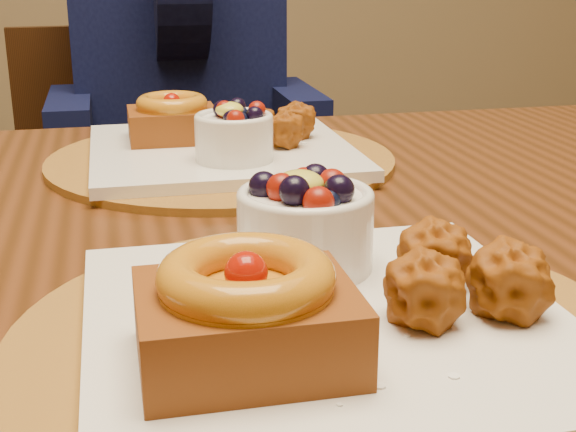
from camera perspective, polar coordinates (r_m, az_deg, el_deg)
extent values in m
cube|color=#3A1D0A|center=(0.69, -2.10, -2.35)|extent=(1.60, 0.90, 0.04)
cylinder|color=brown|center=(0.48, 2.79, -8.71)|extent=(0.38, 0.38, 0.01)
cube|color=white|center=(0.48, 2.81, -7.64)|extent=(0.28, 0.28, 0.01)
cube|color=#572408|center=(0.41, -2.93, -7.81)|extent=(0.11, 0.09, 0.04)
torus|color=#9B6309|center=(0.40, -2.99, -4.33)|extent=(0.09, 0.09, 0.02)
sphere|color=#960F02|center=(0.40, -3.00, -4.07)|extent=(0.02, 0.02, 0.02)
sphere|color=#9B460B|center=(0.51, 10.31, -2.88)|extent=(0.04, 0.04, 0.04)
sphere|color=#9B460B|center=(0.46, 9.59, -5.28)|extent=(0.04, 0.04, 0.04)
sphere|color=#9B460B|center=(0.48, 15.40, -4.62)|extent=(0.04, 0.04, 0.04)
cylinder|color=white|center=(0.53, 1.23, -1.09)|extent=(0.09, 0.09, 0.05)
torus|color=white|center=(0.53, 1.25, 1.50)|extent=(0.09, 0.09, 0.01)
ellipsoid|color=gold|center=(0.52, 0.83, 2.31)|extent=(0.03, 0.03, 0.02)
cylinder|color=brown|center=(0.89, -4.75, 4.01)|extent=(0.38, 0.38, 0.01)
cube|color=white|center=(0.89, -4.77, 4.64)|extent=(0.28, 0.28, 0.01)
cube|color=#572408|center=(0.91, -8.20, 6.47)|extent=(0.10, 0.08, 0.04)
torus|color=#9B6309|center=(0.91, -8.26, 7.93)|extent=(0.08, 0.08, 0.02)
sphere|color=#960F02|center=(0.91, -8.27, 8.06)|extent=(0.02, 0.02, 0.02)
sphere|color=#9B460B|center=(0.87, -0.27, 6.05)|extent=(0.04, 0.04, 0.04)
sphere|color=#9B460B|center=(0.91, -2.27, 6.53)|extent=(0.04, 0.04, 0.04)
sphere|color=#9B460B|center=(0.92, 0.57, 6.66)|extent=(0.04, 0.04, 0.04)
cylinder|color=white|center=(0.82, -3.85, 5.50)|extent=(0.08, 0.08, 0.04)
torus|color=white|center=(0.81, -3.89, 7.02)|extent=(0.08, 0.08, 0.01)
ellipsoid|color=gold|center=(0.81, -4.18, 7.56)|extent=(0.03, 0.03, 0.02)
cube|color=black|center=(1.61, -11.16, -2.61)|extent=(0.42, 0.42, 0.04)
cylinder|color=black|center=(1.54, -16.78, -12.97)|extent=(0.03, 0.03, 0.39)
cylinder|color=black|center=(1.56, -3.63, -11.75)|extent=(0.03, 0.03, 0.39)
cylinder|color=black|center=(1.85, -16.60, -7.45)|extent=(0.03, 0.03, 0.39)
cylinder|color=black|center=(1.87, -5.79, -6.51)|extent=(0.03, 0.03, 0.39)
cube|color=black|center=(1.72, -12.06, 6.11)|extent=(0.40, 0.04, 0.42)
cube|color=black|center=(1.56, -7.77, 8.78)|extent=(0.38, 0.20, 0.54)
cube|color=black|center=(1.44, -15.21, 6.79)|extent=(0.07, 0.27, 0.07)
cube|color=black|center=(1.48, 0.44, 7.70)|extent=(0.07, 0.27, 0.07)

